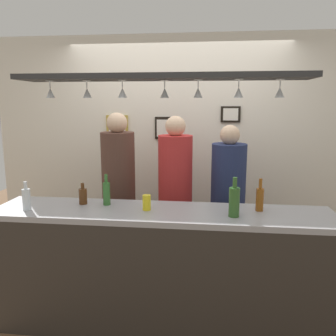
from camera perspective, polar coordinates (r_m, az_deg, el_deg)
ground_plane at (r=3.47m, az=-0.21°, el=-21.12°), size 8.00×8.00×0.00m
back_wall at (r=4.08m, az=1.66°, el=3.22°), size 4.40×0.06×2.60m
bar_counter at (r=2.71m, az=-1.55°, el=-14.56°), size 2.70×0.55×1.00m
overhead_glass_rack at (r=2.66m, az=-1.05°, el=14.88°), size 2.20×0.36×0.04m
hanging_wineglass_far_left at (r=2.88m, az=-18.94°, el=11.77°), size 0.07×0.07×0.13m
hanging_wineglass_left at (r=2.78m, az=-13.28°, el=12.11°), size 0.07×0.07×0.13m
hanging_wineglass_center_left at (r=2.67m, az=-7.57°, el=12.37°), size 0.07×0.07×0.13m
hanging_wineglass_center at (r=2.68m, az=-0.56°, el=12.45°), size 0.07×0.07×0.13m
hanging_wineglass_center_right at (r=2.62m, az=5.00°, el=12.45°), size 0.07×0.07×0.13m
hanging_wineglass_right at (r=2.60m, az=11.63°, el=12.29°), size 0.07×0.07×0.13m
hanging_wineglass_far_right at (r=2.66m, az=18.05°, el=11.95°), size 0.07×0.07×0.13m
person_left_brown_shirt at (r=3.55m, az=-8.21°, el=-2.07°), size 0.34×0.34×1.74m
person_middle_red_shirt at (r=3.45m, az=1.21°, el=-2.65°), size 0.34×0.34×1.71m
person_right_navy_shirt at (r=3.46m, az=9.94°, el=-3.74°), size 0.34×0.34×1.63m
bottle_beer_green_import at (r=2.90m, az=-10.17°, el=-4.07°), size 0.06×0.06×0.26m
bottle_champagne_green at (r=2.61m, az=10.93°, el=-5.43°), size 0.08×0.08×0.30m
bottle_soda_clear at (r=2.94m, az=-22.44°, el=-4.72°), size 0.06×0.06×0.23m
bottle_beer_brown_stubby at (r=2.98m, az=-13.94°, el=-4.49°), size 0.07×0.07×0.18m
bottle_beer_amber_tall at (r=2.80m, az=14.99°, el=-4.90°), size 0.06×0.06×0.26m
drink_can at (r=2.74m, az=-3.56°, el=-5.74°), size 0.07×0.07×0.12m
picture_frame_upper_small at (r=3.99m, az=10.35°, el=8.76°), size 0.22×0.02×0.18m
picture_frame_caricature at (r=4.14m, az=-8.42°, el=6.31°), size 0.26×0.02×0.34m
picture_frame_crest at (r=4.03m, az=-0.89°, el=6.64°), size 0.18×0.02×0.26m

